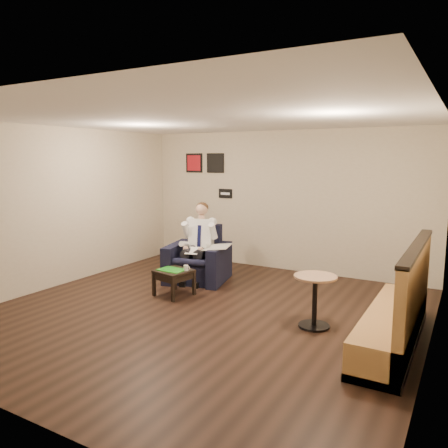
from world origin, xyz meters
The scene contains 19 objects.
ground centered at (0.00, 0.00, 0.00)m, with size 6.00×6.00×0.00m, color black.
wall_back centered at (0.00, 3.00, 1.40)m, with size 6.00×0.02×2.80m, color beige.
wall_front centered at (0.00, -3.00, 1.40)m, with size 6.00×0.02×2.80m, color beige.
wall_left centered at (-3.00, 0.00, 1.40)m, with size 0.02×6.00×2.80m, color beige.
wall_right centered at (3.00, 0.00, 1.40)m, with size 0.02×6.00×2.80m, color beige.
ceiling centered at (0.00, 0.00, 2.80)m, with size 6.00×6.00×0.02m, color white.
seating_sign centered at (-1.30, 2.98, 1.50)m, with size 0.32×0.02×0.20m, color black.
art_print_left centered at (-2.10, 2.98, 2.15)m, with size 0.42×0.03×0.42m, color red.
art_print_right centered at (-1.55, 2.98, 2.15)m, with size 0.42×0.03×0.42m, color black.
armchair centered at (-1.00, 1.41, 0.50)m, with size 1.04×1.04×1.00m, color black.
seated_man centered at (-0.97, 1.28, 0.69)m, with size 0.66×0.98×1.38m, color white, non-canonical shape.
lap_papers centered at (-0.94, 1.18, 0.62)m, with size 0.23×0.33×0.01m, color white.
newspaper centered at (-0.57, 1.40, 0.68)m, with size 0.44×0.55×0.01m, color silver.
side_table centered at (-0.85, 0.47, 0.21)m, with size 0.52×0.52×0.43m, color black.
green_folder centered at (-0.89, 0.46, 0.43)m, with size 0.43×0.31×0.01m, color green.
coffee_mug centered at (-0.66, 0.55, 0.47)m, with size 0.08×0.08×0.09m, color white.
smartphone centered at (-0.78, 0.61, 0.43)m, with size 0.13×0.07×0.01m, color black.
banquette centered at (2.59, 0.22, 0.62)m, with size 0.58×2.43×1.24m, color #B38145.
cafe_table centered at (1.60, 0.29, 0.36)m, with size 0.57×0.57×0.71m, color #A07657.
Camera 1 is at (3.32, -5.18, 2.24)m, focal length 35.00 mm.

